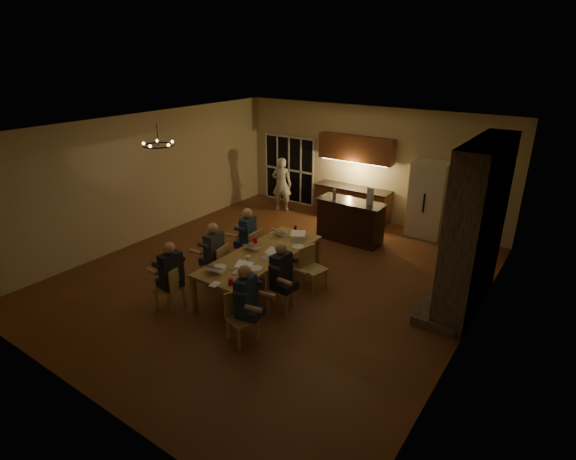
# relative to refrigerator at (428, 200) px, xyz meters

# --- Properties ---
(floor) EXTENTS (9.00, 9.00, 0.00)m
(floor) POSITION_rel_refrigerator_xyz_m (-1.90, -4.15, -1.00)
(floor) COLOR brown
(floor) RESTS_ON ground
(back_wall) EXTENTS (8.00, 0.04, 3.20)m
(back_wall) POSITION_rel_refrigerator_xyz_m (-1.90, 0.37, 0.60)
(back_wall) COLOR #C3B28A
(back_wall) RESTS_ON ground
(left_wall) EXTENTS (0.04, 9.00, 3.20)m
(left_wall) POSITION_rel_refrigerator_xyz_m (-5.92, -4.15, 0.60)
(left_wall) COLOR #C3B28A
(left_wall) RESTS_ON ground
(right_wall) EXTENTS (0.04, 9.00, 3.20)m
(right_wall) POSITION_rel_refrigerator_xyz_m (2.12, -4.15, 0.60)
(right_wall) COLOR #C3B28A
(right_wall) RESTS_ON ground
(ceiling) EXTENTS (8.00, 9.00, 0.04)m
(ceiling) POSITION_rel_refrigerator_xyz_m (-1.90, -4.15, 2.22)
(ceiling) COLOR white
(ceiling) RESTS_ON back_wall
(french_doors) EXTENTS (1.86, 0.08, 2.10)m
(french_doors) POSITION_rel_refrigerator_xyz_m (-4.60, 0.32, 0.05)
(french_doors) COLOR black
(french_doors) RESTS_ON ground
(fireplace) EXTENTS (0.58, 2.50, 3.20)m
(fireplace) POSITION_rel_refrigerator_xyz_m (1.80, -2.95, 0.60)
(fireplace) COLOR #6F6157
(fireplace) RESTS_ON ground
(kitchenette) EXTENTS (2.24, 0.68, 2.40)m
(kitchenette) POSITION_rel_refrigerator_xyz_m (-2.20, 0.05, 0.20)
(kitchenette) COLOR brown
(kitchenette) RESTS_ON ground
(refrigerator) EXTENTS (0.90, 0.68, 2.00)m
(refrigerator) POSITION_rel_refrigerator_xyz_m (0.00, 0.00, 0.00)
(refrigerator) COLOR beige
(refrigerator) RESTS_ON ground
(dining_table) EXTENTS (1.10, 3.00, 0.75)m
(dining_table) POSITION_rel_refrigerator_xyz_m (-1.85, -4.68, -0.62)
(dining_table) COLOR #AC8944
(dining_table) RESTS_ON ground
(bar_island) EXTENTS (1.75, 0.71, 1.08)m
(bar_island) POSITION_rel_refrigerator_xyz_m (-1.47, -1.47, -0.46)
(bar_island) COLOR black
(bar_island) RESTS_ON ground
(chair_left_near) EXTENTS (0.53, 0.53, 0.89)m
(chair_left_near) POSITION_rel_refrigerator_xyz_m (-2.78, -6.33, -0.55)
(chair_left_near) COLOR tan
(chair_left_near) RESTS_ON ground
(chair_left_mid) EXTENTS (0.51, 0.51, 0.89)m
(chair_left_mid) POSITION_rel_refrigerator_xyz_m (-2.72, -5.11, -0.55)
(chair_left_mid) COLOR tan
(chair_left_mid) RESTS_ON ground
(chair_left_far) EXTENTS (0.44, 0.44, 0.89)m
(chair_left_far) POSITION_rel_refrigerator_xyz_m (-2.67, -4.08, -0.55)
(chair_left_far) COLOR tan
(chair_left_far) RESTS_ON ground
(chair_right_near) EXTENTS (0.56, 0.56, 0.89)m
(chair_right_near) POSITION_rel_refrigerator_xyz_m (-0.94, -6.35, -0.55)
(chair_right_near) COLOR tan
(chair_right_near) RESTS_ON ground
(chair_right_mid) EXTENTS (0.56, 0.56, 0.89)m
(chair_right_mid) POSITION_rel_refrigerator_xyz_m (-1.03, -5.17, -0.55)
(chair_right_mid) COLOR tan
(chair_right_mid) RESTS_ON ground
(chair_right_far) EXTENTS (0.53, 0.53, 0.89)m
(chair_right_far) POSITION_rel_refrigerator_xyz_m (-0.93, -4.12, -0.55)
(chair_right_far) COLOR tan
(chair_right_far) RESTS_ON ground
(person_left_near) EXTENTS (0.67, 0.67, 1.38)m
(person_left_near) POSITION_rel_refrigerator_xyz_m (-2.70, -6.30, -0.31)
(person_left_near) COLOR #20232A
(person_left_near) RESTS_ON ground
(person_right_near) EXTENTS (0.69, 0.69, 1.38)m
(person_right_near) POSITION_rel_refrigerator_xyz_m (-0.96, -6.23, -0.31)
(person_right_near) COLOR navy
(person_right_near) RESTS_ON ground
(person_left_mid) EXTENTS (0.66, 0.66, 1.38)m
(person_left_mid) POSITION_rel_refrigerator_xyz_m (-2.72, -5.14, -0.31)
(person_left_mid) COLOR #373E42
(person_left_mid) RESTS_ON ground
(person_right_mid) EXTENTS (0.64, 0.64, 1.38)m
(person_right_mid) POSITION_rel_refrigerator_xyz_m (-1.02, -5.15, -0.31)
(person_right_mid) COLOR #20232A
(person_right_mid) RESTS_ON ground
(person_left_far) EXTENTS (0.70, 0.70, 1.38)m
(person_left_far) POSITION_rel_refrigerator_xyz_m (-2.71, -4.05, -0.31)
(person_left_far) COLOR navy
(person_left_far) RESTS_ON ground
(standing_person) EXTENTS (0.70, 0.58, 1.64)m
(standing_person) POSITION_rel_refrigerator_xyz_m (-4.30, -0.52, -0.18)
(standing_person) COLOR silver
(standing_person) RESTS_ON ground
(chandelier) EXTENTS (0.65, 0.65, 0.03)m
(chandelier) POSITION_rel_refrigerator_xyz_m (-4.25, -5.01, 1.75)
(chandelier) COLOR black
(chandelier) RESTS_ON ceiling
(laptop_a) EXTENTS (0.36, 0.32, 0.23)m
(laptop_a) POSITION_rel_refrigerator_xyz_m (-2.08, -5.74, -0.14)
(laptop_a) COLOR silver
(laptop_a) RESTS_ON dining_table
(laptop_b) EXTENTS (0.37, 0.34, 0.23)m
(laptop_b) POSITION_rel_refrigerator_xyz_m (-1.63, -5.55, -0.14)
(laptop_b) COLOR silver
(laptop_b) RESTS_ON dining_table
(laptop_c) EXTENTS (0.38, 0.35, 0.23)m
(laptop_c) POSITION_rel_refrigerator_xyz_m (-2.16, -4.57, -0.14)
(laptop_c) COLOR silver
(laptop_c) RESTS_ON dining_table
(laptop_d) EXTENTS (0.36, 0.33, 0.23)m
(laptop_d) POSITION_rel_refrigerator_xyz_m (-1.58, -4.76, -0.14)
(laptop_d) COLOR silver
(laptop_d) RESTS_ON dining_table
(laptop_e) EXTENTS (0.40, 0.38, 0.23)m
(laptop_e) POSITION_rel_refrigerator_xyz_m (-2.08, -3.60, -0.14)
(laptop_e) COLOR silver
(laptop_e) RESTS_ON dining_table
(laptop_f) EXTENTS (0.41, 0.39, 0.23)m
(laptop_f) POSITION_rel_refrigerator_xyz_m (-1.63, -3.68, -0.14)
(laptop_f) COLOR silver
(laptop_f) RESTS_ON dining_table
(mug_front) EXTENTS (0.08, 0.08, 0.10)m
(mug_front) POSITION_rel_refrigerator_xyz_m (-1.87, -5.06, -0.20)
(mug_front) COLOR white
(mug_front) RESTS_ON dining_table
(mug_mid) EXTENTS (0.08, 0.08, 0.10)m
(mug_mid) POSITION_rel_refrigerator_xyz_m (-1.71, -4.19, -0.20)
(mug_mid) COLOR white
(mug_mid) RESTS_ON dining_table
(mug_back) EXTENTS (0.08, 0.08, 0.10)m
(mug_back) POSITION_rel_refrigerator_xyz_m (-2.22, -3.84, -0.20)
(mug_back) COLOR white
(mug_back) RESTS_ON dining_table
(redcup_near) EXTENTS (0.09, 0.09, 0.12)m
(redcup_near) POSITION_rel_refrigerator_xyz_m (-1.50, -6.00, -0.19)
(redcup_near) COLOR red
(redcup_near) RESTS_ON dining_table
(redcup_mid) EXTENTS (0.09, 0.09, 0.12)m
(redcup_mid) POSITION_rel_refrigerator_xyz_m (-2.30, -4.31, -0.19)
(redcup_mid) COLOR red
(redcup_mid) RESTS_ON dining_table
(can_silver) EXTENTS (0.06, 0.06, 0.12)m
(can_silver) POSITION_rel_refrigerator_xyz_m (-1.82, -5.31, -0.19)
(can_silver) COLOR #B2B2B7
(can_silver) RESTS_ON dining_table
(can_cola) EXTENTS (0.06, 0.06, 0.12)m
(can_cola) POSITION_rel_refrigerator_xyz_m (-1.97, -3.26, -0.19)
(can_cola) COLOR #3F0F0C
(can_cola) RESTS_ON dining_table
(can_right) EXTENTS (0.07, 0.07, 0.12)m
(can_right) POSITION_rel_refrigerator_xyz_m (-1.50, -4.37, -0.19)
(can_right) COLOR #B2B2B7
(can_right) RESTS_ON dining_table
(plate_near) EXTENTS (0.27, 0.27, 0.02)m
(plate_near) POSITION_rel_refrigerator_xyz_m (-1.53, -5.27, -0.24)
(plate_near) COLOR white
(plate_near) RESTS_ON dining_table
(plate_left) EXTENTS (0.26, 0.26, 0.02)m
(plate_left) POSITION_rel_refrigerator_xyz_m (-2.13, -5.60, -0.24)
(plate_left) COLOR white
(plate_left) RESTS_ON dining_table
(plate_far) EXTENTS (0.26, 0.26, 0.02)m
(plate_far) POSITION_rel_refrigerator_xyz_m (-1.42, -3.97, -0.24)
(plate_far) COLOR white
(plate_far) RESTS_ON dining_table
(notepad) EXTENTS (0.17, 0.22, 0.01)m
(notepad) POSITION_rel_refrigerator_xyz_m (-1.74, -6.15, -0.24)
(notepad) COLOR white
(notepad) RESTS_ON dining_table
(bar_bottle) EXTENTS (0.09, 0.09, 0.24)m
(bar_bottle) POSITION_rel_refrigerator_xyz_m (-1.94, -1.52, 0.20)
(bar_bottle) COLOR #99999E
(bar_bottle) RESTS_ON bar_island
(bar_blender) EXTENTS (0.14, 0.14, 0.41)m
(bar_blender) POSITION_rel_refrigerator_xyz_m (-1.00, -1.43, 0.29)
(bar_blender) COLOR silver
(bar_blender) RESTS_ON bar_island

